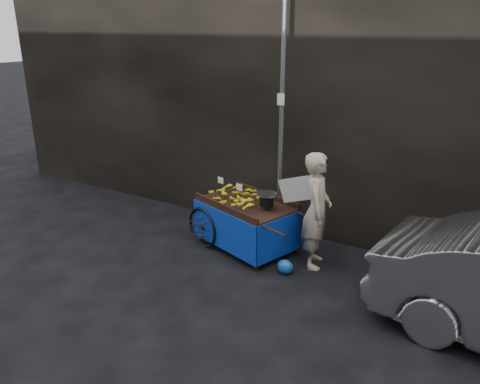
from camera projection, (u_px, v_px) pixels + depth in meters
The scene contains 6 objects.
ground at pixel (224, 263), 7.29m from camera, with size 80.00×80.00×0.00m, color black.
building_wall at pixel (319, 84), 8.36m from camera, with size 13.50×2.00×5.00m.
street_pole at pixel (281, 124), 7.52m from camera, with size 0.12×0.10×4.00m.
banana_cart at pixel (244, 207), 7.62m from camera, with size 2.29×1.55×1.15m.
vendor at pixel (317, 210), 6.97m from camera, with size 0.91×0.76×1.79m.
plastic_bag at pixel (285, 267), 6.96m from camera, with size 0.24×0.20×0.22m, color blue.
Camera 1 is at (3.52, -5.45, 3.52)m, focal length 35.00 mm.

